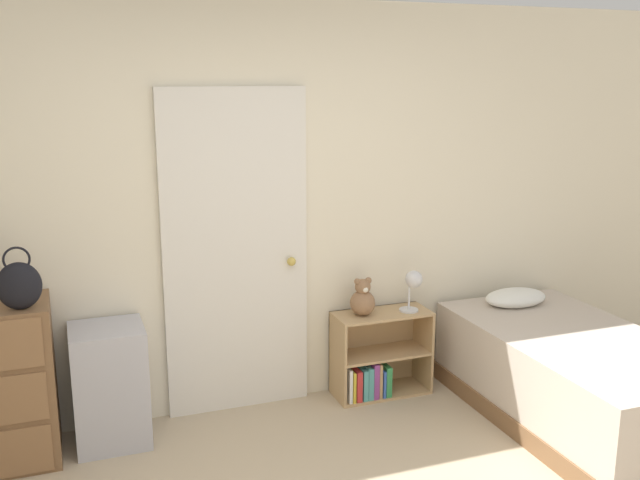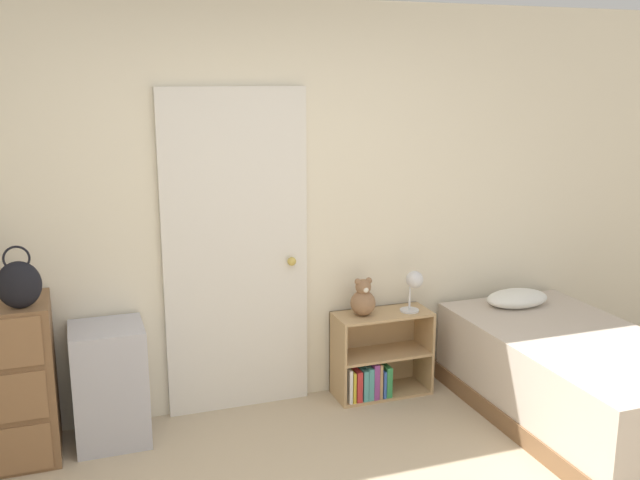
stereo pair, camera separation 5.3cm
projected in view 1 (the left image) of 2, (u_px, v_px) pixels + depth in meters
The scene contains 8 objects.
wall_back at pixel (238, 211), 4.41m from camera, with size 10.00×0.06×2.55m.
door_closed at pixel (236, 254), 4.41m from camera, with size 0.91×0.09×2.04m.
handbag at pixel (19, 285), 3.67m from camera, with size 0.23×0.11×0.34m.
storage_bin at pixel (110, 385), 4.11m from camera, with size 0.41×0.39×0.70m.
bookshelf at pixel (375, 362), 4.76m from camera, with size 0.64×0.28×0.57m.
teddy_bear at pixel (363, 299), 4.63m from camera, with size 0.17×0.17×0.25m.
desk_lamp at pixel (413, 283), 4.68m from camera, with size 0.14×0.14×0.28m.
bed at pixel (574, 377), 4.40m from camera, with size 1.00×1.81×0.66m.
Camera 1 is at (-1.02, -2.13, 2.09)m, focal length 40.00 mm.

